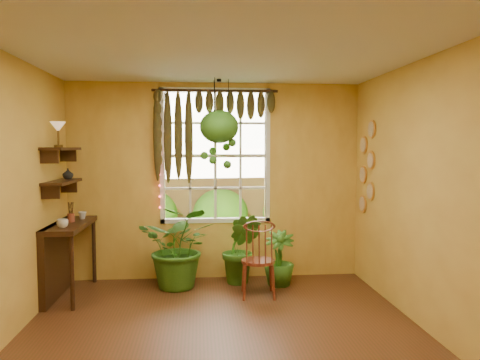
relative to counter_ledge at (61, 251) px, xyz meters
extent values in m
plane|color=#552A18|center=(1.91, -1.60, -0.55)|extent=(4.50, 4.50, 0.00)
plane|color=silver|center=(1.91, -1.60, 2.15)|extent=(4.50, 4.50, 0.00)
plane|color=#E5BA4E|center=(1.91, 0.65, 0.80)|extent=(4.00, 0.00, 4.00)
plane|color=#E5BA4E|center=(3.91, -1.60, 0.80)|extent=(0.00, 4.50, 4.50)
cube|color=white|center=(1.91, 0.68, 1.15)|extent=(1.52, 0.10, 1.86)
cube|color=white|center=(1.91, 0.71, 1.15)|extent=(1.38, 0.01, 1.78)
cylinder|color=#341F0E|center=(1.91, 0.57, 2.03)|extent=(1.70, 0.04, 0.04)
cube|color=#341F0E|center=(0.11, 0.00, 0.32)|extent=(0.40, 1.20, 0.06)
cube|color=#341F0E|center=(-0.05, 0.00, -0.10)|extent=(0.08, 1.18, 0.90)
cylinder|color=#341F0E|center=(0.27, -0.55, -0.12)|extent=(0.05, 0.05, 0.86)
cylinder|color=#341F0E|center=(0.27, 0.55, -0.12)|extent=(0.05, 0.05, 0.86)
cube|color=#341F0E|center=(0.03, 0.00, 0.85)|extent=(0.25, 0.90, 0.04)
cube|color=#341F0E|center=(0.03, 0.00, 1.25)|extent=(0.25, 0.90, 0.04)
cube|color=#1F5518|center=(1.91, 5.65, -0.57)|extent=(14.00, 10.00, 0.04)
cube|color=olive|center=(1.91, 3.85, 0.35)|extent=(12.00, 0.10, 1.80)
plane|color=#81A1D8|center=(1.91, 7.45, 1.00)|extent=(12.00, 0.00, 12.00)
cylinder|color=maroon|center=(2.40, -0.22, -0.12)|extent=(0.43, 0.43, 0.04)
torus|color=maroon|center=(2.39, -0.39, 0.34)|extent=(0.39, 0.05, 0.39)
imported|color=#245416|center=(1.43, 0.20, -0.01)|extent=(1.14, 1.05, 1.08)
imported|color=#245416|center=(2.24, 0.31, -0.08)|extent=(0.62, 0.56, 0.94)
imported|color=#245416|center=(2.72, 0.19, -0.19)|extent=(0.47, 0.47, 0.72)
ellipsoid|color=black|center=(1.95, 0.29, 1.46)|extent=(0.30, 0.30, 0.18)
ellipsoid|color=#245416|center=(1.95, 0.29, 1.53)|extent=(0.50, 0.50, 0.43)
imported|color=silver|center=(0.13, -0.37, 0.40)|extent=(0.16, 0.16, 0.10)
imported|color=beige|center=(0.19, 0.29, 0.40)|extent=(0.11, 0.11, 0.09)
cylinder|color=brown|center=(0.11, 0.06, 0.40)|extent=(0.09, 0.09, 0.10)
imported|color=#B2AD99|center=(0.04, 0.23, 0.93)|extent=(0.15, 0.15, 0.14)
cylinder|color=brown|center=(0.05, -0.17, 1.28)|extent=(0.10, 0.10, 0.03)
cylinder|color=brown|center=(0.05, -0.17, 1.38)|extent=(0.02, 0.02, 0.18)
cone|color=slate|center=(0.05, -0.17, 1.50)|extent=(0.18, 0.18, 0.12)
camera|label=1|loc=(1.68, -5.80, 1.27)|focal=35.00mm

